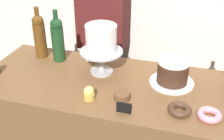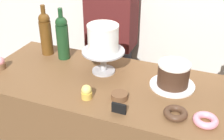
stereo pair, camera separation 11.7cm
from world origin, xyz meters
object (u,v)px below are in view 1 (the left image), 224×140
price_sign_chalkboard (124,108)px  donut_chocolate (180,110)px  chocolate_round_cake (173,71)px  coffee_cup_ceramic (91,53)px  donut_pink (209,115)px  cake_stand_pedestal (101,58)px  cupcake_lemon (89,93)px  wine_bottle_amber (40,35)px  barista_figure (103,46)px  white_layer_cake (101,38)px  cookie_stack (122,96)px  wine_bottle_green (58,39)px

price_sign_chalkboard → donut_chocolate: bearing=16.3°
chocolate_round_cake → coffee_cup_ceramic: chocolate_round_cake is taller
donut_pink → price_sign_chalkboard: price_sign_chalkboard is taller
cake_stand_pedestal → cupcake_lemon: bearing=-84.7°
wine_bottle_amber → donut_chocolate: wine_bottle_amber is taller
wine_bottle_amber → price_sign_chalkboard: size_ratio=4.65×
price_sign_chalkboard → cake_stand_pedestal: bearing=123.2°
cupcake_lemon → donut_pink: bearing=1.7°
coffee_cup_ceramic → wine_bottle_amber: bearing=-171.9°
cupcake_lemon → price_sign_chalkboard: 0.20m
chocolate_round_cake → barista_figure: 0.85m
white_layer_cake → price_sign_chalkboard: size_ratio=2.49×
donut_pink → barista_figure: barista_figure is taller
cake_stand_pedestal → donut_chocolate: (0.47, -0.26, -0.08)m
white_layer_cake → cookie_stack: (0.18, -0.23, -0.20)m
cupcake_lemon → cookie_stack: bearing=18.6°
cookie_stack → price_sign_chalkboard: 0.11m
cake_stand_pedestal → donut_pink: size_ratio=2.17×
white_layer_cake → price_sign_chalkboard: (0.22, -0.33, -0.19)m
white_layer_cake → chocolate_round_cake: (0.40, -0.01, -0.14)m
white_layer_cake → wine_bottle_amber: size_ratio=0.54×
white_layer_cake → wine_bottle_green: (-0.30, 0.07, -0.07)m
donut_chocolate → donut_pink: size_ratio=1.00×
coffee_cup_ceramic → barista_figure: barista_figure is taller
cupcake_lemon → coffee_cup_ceramic: 0.44m
barista_figure → chocolate_round_cake: bearing=-45.3°
donut_pink → price_sign_chalkboard: 0.39m
cookie_stack → chocolate_round_cake: bearing=44.3°
coffee_cup_ceramic → cupcake_lemon: bearing=-71.6°
barista_figure → price_sign_chalkboard: bearing=-66.5°
cupcake_lemon → cookie_stack: 0.17m
cupcake_lemon → cake_stand_pedestal: bearing=95.3°
cookie_stack → coffee_cup_ceramic: 0.47m
wine_bottle_amber → cupcake_lemon: size_ratio=4.38×
donut_chocolate → barista_figure: 1.07m
cupcake_lemon → barista_figure: (-0.21, 0.86, -0.15)m
coffee_cup_ceramic → barista_figure: size_ratio=0.05×
price_sign_chalkboard → coffee_cup_ceramic: bearing=125.2°
donut_chocolate → white_layer_cake: bearing=151.0°
wine_bottle_amber → cookie_stack: wine_bottle_amber is taller
price_sign_chalkboard → barista_figure: size_ratio=0.04×
cake_stand_pedestal → cupcake_lemon: (0.03, -0.28, -0.06)m
wine_bottle_green → cookie_stack: wine_bottle_green is taller
white_layer_cake → cupcake_lemon: bearing=-84.7°
white_layer_cake → barista_figure: size_ratio=0.11×
cake_stand_pedestal → wine_bottle_green: bearing=166.6°
cake_stand_pedestal → cupcake_lemon: size_ratio=3.27×
wine_bottle_amber → donut_chocolate: 0.97m
wine_bottle_green → cupcake_lemon: 0.49m
cake_stand_pedestal → wine_bottle_amber: size_ratio=0.75×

